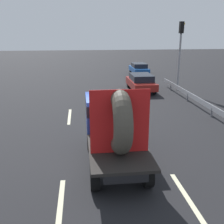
% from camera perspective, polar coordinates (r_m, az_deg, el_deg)
% --- Properties ---
extents(ground_plane, '(120.00, 120.00, 0.00)m').
position_cam_1_polar(ground_plane, '(11.16, -0.91, -8.94)').
color(ground_plane, black).
extents(flatbed_truck, '(2.02, 4.90, 3.12)m').
position_cam_1_polar(flatbed_truck, '(10.25, 0.31, -1.96)').
color(flatbed_truck, black).
rests_on(flatbed_truck, ground_plane).
extents(distant_sedan, '(1.83, 4.27, 1.39)m').
position_cam_1_polar(distant_sedan, '(22.63, 6.12, 6.32)').
color(distant_sedan, black).
rests_on(distant_sedan, ground_plane).
extents(traffic_light, '(0.42, 0.36, 5.51)m').
position_cam_1_polar(traffic_light, '(23.13, 14.19, 13.31)').
color(traffic_light, gray).
rests_on(traffic_light, ground_plane).
extents(guardrail, '(0.10, 14.63, 0.71)m').
position_cam_1_polar(guardrail, '(18.27, 17.82, 2.36)').
color(guardrail, gray).
rests_on(guardrail, ground_plane).
extents(lane_dash_left_near, '(0.16, 2.46, 0.01)m').
position_cam_1_polar(lane_dash_left_near, '(8.53, -10.77, -18.20)').
color(lane_dash_left_near, beige).
rests_on(lane_dash_left_near, ground_plane).
extents(lane_dash_left_far, '(0.16, 2.92, 0.01)m').
position_cam_1_polar(lane_dash_left_far, '(16.08, -8.94, -0.91)').
color(lane_dash_left_far, beige).
rests_on(lane_dash_left_far, ground_plane).
extents(lane_dash_right_near, '(0.16, 2.86, 0.01)m').
position_cam_1_polar(lane_dash_right_near, '(8.85, 15.68, -17.14)').
color(lane_dash_right_near, beige).
rests_on(lane_dash_right_near, ground_plane).
extents(lane_dash_right_far, '(0.16, 2.35, 0.01)m').
position_cam_1_polar(lane_dash_right_far, '(16.43, 4.40, -0.35)').
color(lane_dash_right_far, beige).
rests_on(lane_dash_right_far, ground_plane).
extents(oncoming_car, '(1.66, 3.88, 1.27)m').
position_cam_1_polar(oncoming_car, '(31.33, 5.69, 9.15)').
color(oncoming_car, black).
rests_on(oncoming_car, ground_plane).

